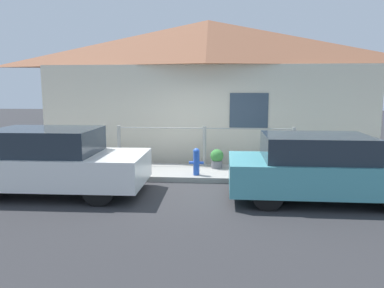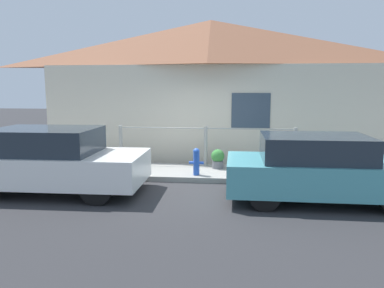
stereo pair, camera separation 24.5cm
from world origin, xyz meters
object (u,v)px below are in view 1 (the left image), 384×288
(car_left, at_px, (52,161))
(potted_plant_near_hydrant, at_px, (217,158))
(car_right, at_px, (320,168))
(fire_hydrant, at_px, (196,161))

(car_left, relative_size, potted_plant_near_hydrant, 7.69)
(car_right, bearing_deg, car_left, 179.93)
(potted_plant_near_hydrant, bearing_deg, car_right, -46.72)
(car_left, distance_m, fire_hydrant, 3.32)
(fire_hydrant, height_order, potted_plant_near_hydrant, fire_hydrant)
(fire_hydrant, relative_size, potted_plant_near_hydrant, 1.30)
(fire_hydrant, bearing_deg, car_right, -28.67)
(car_right, bearing_deg, potted_plant_near_hydrant, 133.20)
(car_left, height_order, car_right, car_left)
(car_right, xyz_separation_m, potted_plant_near_hydrant, (-2.12, 2.25, -0.26))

